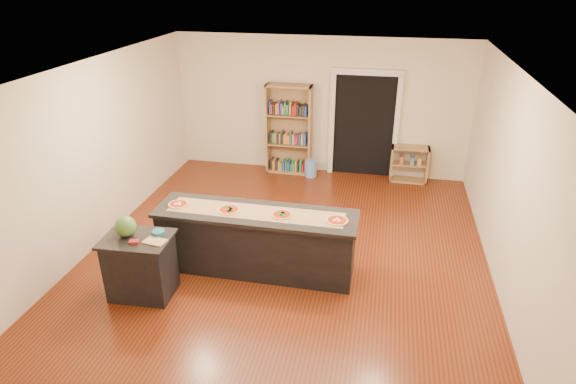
% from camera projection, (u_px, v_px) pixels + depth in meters
% --- Properties ---
extents(room, '(6.00, 7.00, 2.80)m').
position_uv_depth(room, '(285.00, 172.00, 6.73)').
color(room, beige).
rests_on(room, ground).
extents(doorway, '(1.40, 0.09, 2.21)m').
position_uv_depth(doorway, '(364.00, 119.00, 9.72)').
color(doorway, black).
rests_on(doorway, room).
extents(kitchen_island, '(2.84, 0.77, 0.94)m').
position_uv_depth(kitchen_island, '(257.00, 241.00, 6.84)').
color(kitchen_island, black).
rests_on(kitchen_island, ground).
extents(side_counter, '(0.88, 0.64, 0.87)m').
position_uv_depth(side_counter, '(141.00, 266.00, 6.33)').
color(side_counter, black).
rests_on(side_counter, ground).
extents(bookshelf, '(0.94, 0.33, 1.87)m').
position_uv_depth(bookshelf, '(289.00, 130.00, 9.95)').
color(bookshelf, '#A78051').
rests_on(bookshelf, ground).
extents(low_shelf, '(0.74, 0.32, 0.74)m').
position_uv_depth(low_shelf, '(409.00, 164.00, 9.74)').
color(low_shelf, '#A78051').
rests_on(low_shelf, ground).
extents(waste_bin, '(0.25, 0.25, 0.36)m').
position_uv_depth(waste_bin, '(311.00, 168.00, 10.04)').
color(waste_bin, '#689CE8').
rests_on(waste_bin, ground).
extents(kraft_paper, '(2.46, 0.45, 0.00)m').
position_uv_depth(kraft_paper, '(256.00, 212.00, 6.64)').
color(kraft_paper, olive).
rests_on(kraft_paper, kitchen_island).
extents(watermelon, '(0.27, 0.27, 0.27)m').
position_uv_depth(watermelon, '(125.00, 226.00, 6.14)').
color(watermelon, '#144214').
rests_on(watermelon, side_counter).
extents(cutting_board, '(0.30, 0.22, 0.02)m').
position_uv_depth(cutting_board, '(155.00, 241.00, 6.06)').
color(cutting_board, tan).
rests_on(cutting_board, side_counter).
extents(package_red, '(0.14, 0.11, 0.04)m').
position_uv_depth(package_red, '(134.00, 242.00, 6.02)').
color(package_red, maroon).
rests_on(package_red, side_counter).
extents(package_teal, '(0.17, 0.17, 0.06)m').
position_uv_depth(package_teal, '(158.00, 233.00, 6.20)').
color(package_teal, '#195966').
rests_on(package_teal, side_counter).
extents(pizza_a, '(0.30, 0.30, 0.02)m').
position_uv_depth(pizza_a, '(179.00, 204.00, 6.84)').
color(pizza_a, tan).
rests_on(pizza_a, kitchen_island).
extents(pizza_b, '(0.32, 0.32, 0.02)m').
position_uv_depth(pizza_b, '(229.00, 210.00, 6.68)').
color(pizza_b, tan).
rests_on(pizza_b, kitchen_island).
extents(pizza_c, '(0.31, 0.31, 0.02)m').
position_uv_depth(pizza_c, '(282.00, 215.00, 6.55)').
color(pizza_c, tan).
rests_on(pizza_c, kitchen_island).
extents(pizza_d, '(0.30, 0.30, 0.02)m').
position_uv_depth(pizza_d, '(337.00, 220.00, 6.40)').
color(pizza_d, tan).
rests_on(pizza_d, kitchen_island).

